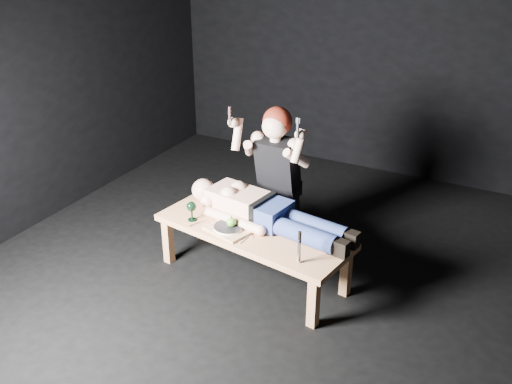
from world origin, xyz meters
The scene contains 13 objects.
ground centered at (0.00, 0.00, 0.00)m, with size 5.00×5.00×0.00m, color black.
back_wall centered at (0.00, 2.50, 1.50)m, with size 5.00×5.00×0.00m, color black.
table centered at (-0.25, -0.09, 0.23)m, with size 1.58×0.59×0.45m, color tan.
lying_man centered at (-0.19, 0.04, 0.58)m, with size 1.50×0.46×0.25m, color #E9B093, non-canonical shape.
kneeling_woman centered at (-0.29, 0.48, 0.67)m, with size 0.71×0.80×1.34m, color black, non-canonical shape.
serving_tray centered at (-0.41, -0.21, 0.46)m, with size 0.34×0.25×0.02m, color tan.
plate centered at (-0.41, -0.21, 0.48)m, with size 0.23×0.23×0.02m, color white.
apple centered at (-0.39, -0.20, 0.53)m, with size 0.07×0.07×0.07m, color #418D1E.
goblet centered at (-0.75, -0.20, 0.53)m, with size 0.08×0.08×0.17m, color black, non-canonical shape.
fork_flat centered at (-0.68, -0.22, 0.45)m, with size 0.01×0.17×0.01m, color #B2B2B7.
knife_flat centered at (-0.24, -0.26, 0.45)m, with size 0.01×0.17×0.01m, color #B2B2B7.
spoon_flat centered at (-0.24, -0.17, 0.45)m, with size 0.01×0.17×0.01m, color #B2B2B7.
carving_knife centered at (0.26, -0.37, 0.58)m, with size 0.03×0.04×0.25m, color #B2B2B7, non-canonical shape.
Camera 1 is at (1.62, -3.58, 2.71)m, focal length 40.75 mm.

